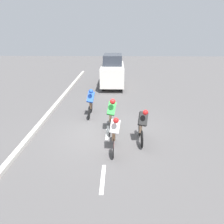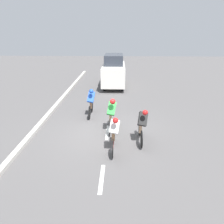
{
  "view_description": "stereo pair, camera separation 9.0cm",
  "coord_description": "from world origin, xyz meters",
  "px_view_note": "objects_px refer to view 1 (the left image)",
  "views": [
    {
      "loc": [
        -0.41,
        8.55,
        4.2
      ],
      "look_at": [
        -0.2,
        -0.1,
        0.95
      ],
      "focal_mm": 35.0,
      "sensor_mm": 36.0,
      "label": 1
    },
    {
      "loc": [
        -0.5,
        8.55,
        4.2
      ],
      "look_at": [
        -0.2,
        -0.1,
        0.95
      ],
      "focal_mm": 35.0,
      "sensor_mm": 36.0,
      "label": 2
    }
  ],
  "objects_px": {
    "cyclist_white": "(114,133)",
    "cyclist_black": "(142,125)",
    "cyclist_blue": "(91,101)",
    "support_car": "(113,71)",
    "cyclist_green": "(111,113)"
  },
  "relations": [
    {
      "from": "cyclist_white",
      "to": "cyclist_black",
      "type": "relative_size",
      "value": 1.02
    },
    {
      "from": "cyclist_blue",
      "to": "support_car",
      "type": "distance_m",
      "value": 6.64
    },
    {
      "from": "cyclist_black",
      "to": "support_car",
      "type": "bearing_deg",
      "value": -81.79
    },
    {
      "from": "cyclist_blue",
      "to": "cyclist_black",
      "type": "height_order",
      "value": "cyclist_blue"
    },
    {
      "from": "cyclist_black",
      "to": "cyclist_green",
      "type": "height_order",
      "value": "cyclist_green"
    },
    {
      "from": "cyclist_black",
      "to": "cyclist_blue",
      "type": "bearing_deg",
      "value": -50.3
    },
    {
      "from": "cyclist_green",
      "to": "support_car",
      "type": "height_order",
      "value": "support_car"
    },
    {
      "from": "cyclist_blue",
      "to": "cyclist_green",
      "type": "relative_size",
      "value": 1.0
    },
    {
      "from": "cyclist_green",
      "to": "cyclist_black",
      "type": "bearing_deg",
      "value": 140.06
    },
    {
      "from": "cyclist_black",
      "to": "cyclist_green",
      "type": "distance_m",
      "value": 1.61
    },
    {
      "from": "support_car",
      "to": "cyclist_black",
      "type": "bearing_deg",
      "value": 98.21
    },
    {
      "from": "cyclist_green",
      "to": "support_car",
      "type": "bearing_deg",
      "value": -89.2
    },
    {
      "from": "cyclist_black",
      "to": "cyclist_green",
      "type": "bearing_deg",
      "value": -39.94
    },
    {
      "from": "cyclist_white",
      "to": "cyclist_green",
      "type": "xyz_separation_m",
      "value": [
        0.16,
        -1.73,
        0.08
      ]
    },
    {
      "from": "cyclist_blue",
      "to": "cyclist_black",
      "type": "xyz_separation_m",
      "value": [
        -2.34,
        2.82,
        -0.02
      ]
    }
  ]
}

